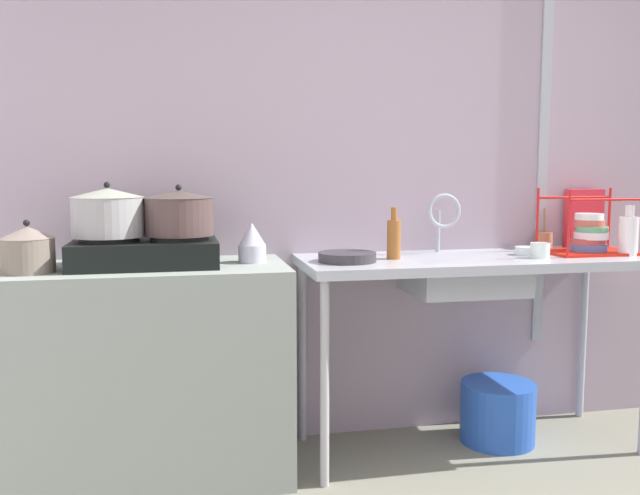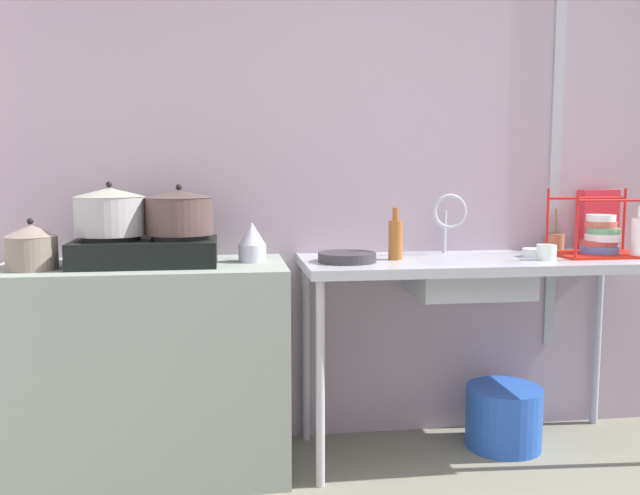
# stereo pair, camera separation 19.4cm
# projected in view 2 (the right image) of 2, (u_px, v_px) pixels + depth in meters

# --- Properties ---
(wall_back) EXTENTS (4.94, 0.10, 2.65)m
(wall_back) POSITION_uv_depth(u_px,v_px,m) (463.00, 151.00, 3.13)
(wall_back) COLOR #A593A2
(wall_back) RESTS_ON ground
(wall_metal_strip) EXTENTS (0.05, 0.01, 2.12)m
(wall_metal_strip) POSITION_uv_depth(u_px,v_px,m) (557.00, 122.00, 3.12)
(wall_metal_strip) COLOR #A2A9B2
(counter_concrete) EXTENTS (1.14, 0.55, 0.86)m
(counter_concrete) POSITION_uv_depth(u_px,v_px,m) (145.00, 369.00, 2.71)
(counter_concrete) COLOR gray
(counter_concrete) RESTS_ON ground
(counter_sink) EXTENTS (1.50, 0.55, 0.86)m
(counter_sink) POSITION_uv_depth(u_px,v_px,m) (477.00, 274.00, 2.87)
(counter_sink) COLOR #A2A9B2
(counter_sink) RESTS_ON ground
(stove) EXTENTS (0.56, 0.35, 0.12)m
(stove) POSITION_uv_depth(u_px,v_px,m) (146.00, 251.00, 2.66)
(stove) COLOR black
(stove) RESTS_ON counter_concrete
(pot_on_left_burner) EXTENTS (0.28, 0.28, 0.21)m
(pot_on_left_burner) POSITION_uv_depth(u_px,v_px,m) (110.00, 211.00, 2.62)
(pot_on_left_burner) COLOR #9C9B9B
(pot_on_left_burner) RESTS_ON stove
(pot_on_right_burner) EXTENTS (0.27, 0.27, 0.20)m
(pot_on_right_burner) POSITION_uv_depth(u_px,v_px,m) (179.00, 212.00, 2.66)
(pot_on_right_burner) COLOR #4B3937
(pot_on_right_burner) RESTS_ON stove
(pot_beside_stove) EXTENTS (0.19, 0.19, 0.20)m
(pot_beside_stove) POSITION_uv_depth(u_px,v_px,m) (31.00, 247.00, 2.52)
(pot_beside_stove) COLOR #76695E
(pot_beside_stove) RESTS_ON counter_concrete
(percolator) EXTENTS (0.11, 0.11, 0.16)m
(percolator) POSITION_uv_depth(u_px,v_px,m) (252.00, 243.00, 2.74)
(percolator) COLOR silver
(percolator) RESTS_ON counter_concrete
(sink_basin) EXTENTS (0.48, 0.37, 0.16)m
(sink_basin) POSITION_uv_depth(u_px,v_px,m) (467.00, 277.00, 2.86)
(sink_basin) COLOR #A2A9B2
(sink_basin) RESTS_ON counter_sink
(faucet) EXTENTS (0.16, 0.09, 0.27)m
(faucet) POSITION_uv_depth(u_px,v_px,m) (449.00, 215.00, 2.98)
(faucet) COLOR #A2A9B2
(faucet) RESTS_ON counter_sink
(frying_pan) EXTENTS (0.24, 0.24, 0.04)m
(frying_pan) POSITION_uv_depth(u_px,v_px,m) (347.00, 257.00, 2.74)
(frying_pan) COLOR #322E33
(frying_pan) RESTS_ON counter_sink
(dish_rack) EXTENTS (0.40, 0.28, 0.29)m
(dish_rack) POSITION_uv_depth(u_px,v_px,m) (601.00, 239.00, 2.94)
(dish_rack) COLOR red
(dish_rack) RESTS_ON counter_sink
(cup_by_rack) EXTENTS (0.08, 0.08, 0.07)m
(cup_by_rack) POSITION_uv_depth(u_px,v_px,m) (546.00, 252.00, 2.80)
(cup_by_rack) COLOR white
(cup_by_rack) RESTS_ON counter_sink
(small_bowl_on_drainboard) EXTENTS (0.10, 0.10, 0.04)m
(small_bowl_on_drainboard) POSITION_uv_depth(u_px,v_px,m) (534.00, 253.00, 2.91)
(small_bowl_on_drainboard) COLOR white
(small_bowl_on_drainboard) RESTS_ON counter_sink
(bottle_by_sink) EXTENTS (0.06, 0.06, 0.22)m
(bottle_by_sink) POSITION_uv_depth(u_px,v_px,m) (395.00, 238.00, 2.81)
(bottle_by_sink) COLOR #995926
(bottle_by_sink) RESTS_ON counter_sink
(cereal_box) EXTENTS (0.18, 0.07, 0.28)m
(cereal_box) POSITION_uv_depth(u_px,v_px,m) (598.00, 220.00, 3.15)
(cereal_box) COLOR red
(cereal_box) RESTS_ON counter_sink
(utensil_jar) EXTENTS (0.08, 0.08, 0.20)m
(utensil_jar) POSITION_uv_depth(u_px,v_px,m) (555.00, 242.00, 3.13)
(utensil_jar) COLOR #A06D4C
(utensil_jar) RESTS_ON counter_sink
(bucket_on_floor) EXTENTS (0.34, 0.34, 0.27)m
(bucket_on_floor) POSITION_uv_depth(u_px,v_px,m) (504.00, 417.00, 2.99)
(bucket_on_floor) COLOR #2350B4
(bucket_on_floor) RESTS_ON ground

